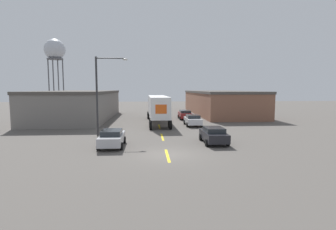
{
  "coord_description": "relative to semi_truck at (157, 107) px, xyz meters",
  "views": [
    {
      "loc": [
        -1.34,
        -19.01,
        4.87
      ],
      "look_at": [
        0.93,
        11.71,
        1.76
      ],
      "focal_mm": 28.0,
      "sensor_mm": 36.0,
      "label": 1
    }
  ],
  "objects": [
    {
      "name": "warehouse_right",
      "position": [
        12.45,
        12.78,
        -0.11
      ],
      "size": [
        9.8,
        25.78,
        4.42
      ],
      "color": "brown",
      "rests_on": "ground_plane"
    },
    {
      "name": "parked_car_left_near",
      "position": [
        -4.34,
        -15.07,
        -1.56
      ],
      "size": [
        2.04,
        4.16,
        1.44
      ],
      "color": "#B2B2B7",
      "rests_on": "ground_plane"
    },
    {
      "name": "street_lamp",
      "position": [
        -6.07,
        -9.87,
        2.43
      ],
      "size": [
        3.29,
        0.32,
        8.06
      ],
      "color": "#2D2D30",
      "rests_on": "ground_plane"
    },
    {
      "name": "warehouse_left",
      "position": [
        -12.51,
        6.39,
        -0.07
      ],
      "size": [
        10.34,
        22.89,
        4.5
      ],
      "color": "slate",
      "rests_on": "ground_plane"
    },
    {
      "name": "parked_car_right_near",
      "position": [
        4.54,
        -14.27,
        -1.56
      ],
      "size": [
        2.04,
        4.16,
        1.44
      ],
      "color": "black",
      "rests_on": "ground_plane"
    },
    {
      "name": "semi_truck",
      "position": [
        0.0,
        0.0,
        0.0
      ],
      "size": [
        3.0,
        14.45,
        3.84
      ],
      "rotation": [
        0.0,
        0.0,
        0.03
      ],
      "color": "black",
      "rests_on": "ground_plane"
    },
    {
      "name": "parked_car_right_far",
      "position": [
        4.54,
        4.25,
        -1.56
      ],
      "size": [
        2.04,
        4.16,
        1.44
      ],
      "color": "maroon",
      "rests_on": "ground_plane"
    },
    {
      "name": "road_centerline",
      "position": [
        0.1,
        -10.99,
        -2.32
      ],
      "size": [
        0.2,
        18.37,
        0.01
      ],
      "color": "yellow",
      "rests_on": "ground_plane"
    },
    {
      "name": "ground_plane",
      "position": [
        0.1,
        -17.98,
        -2.32
      ],
      "size": [
        160.0,
        160.0,
        0.0
      ],
      "primitive_type": "plane",
      "color": "#56514C"
    },
    {
      "name": "water_tower",
      "position": [
        -25.24,
        33.56,
        12.29
      ],
      "size": [
        5.24,
        5.24,
        17.53
      ],
      "color": "#47474C",
      "rests_on": "ground_plane"
    },
    {
      "name": "parked_car_right_mid",
      "position": [
        4.54,
        -3.16,
        -1.56
      ],
      "size": [
        2.04,
        4.16,
        1.44
      ],
      "color": "silver",
      "rests_on": "ground_plane"
    }
  ]
}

